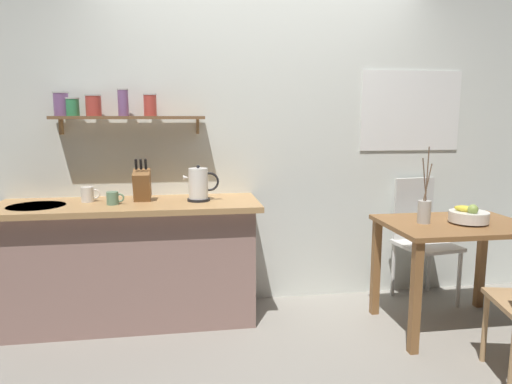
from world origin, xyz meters
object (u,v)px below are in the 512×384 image
at_px(twig_vase, 424,210).
at_px(knife_block, 142,185).
at_px(dining_chair_far, 421,233).
at_px(dining_table, 455,241).
at_px(fruit_bowl, 469,216).
at_px(coffee_mug_spare, 113,198).
at_px(electric_kettle, 199,185).
at_px(coffee_mug_by_sink, 88,194).

distance_m(twig_vase, knife_block, 1.98).
bearing_deg(dining_chair_far, twig_vase, -117.61).
relative_size(dining_table, dining_chair_far, 0.98).
xyz_separation_m(fruit_bowl, coffee_mug_spare, (-2.40, 0.42, 0.12)).
distance_m(dining_table, electric_kettle, 1.83).
xyz_separation_m(dining_table, fruit_bowl, (0.07, -0.04, 0.18)).
distance_m(coffee_mug_by_sink, coffee_mug_spare, 0.23).
bearing_deg(coffee_mug_by_sink, coffee_mug_spare, -35.47).
bearing_deg(fruit_bowl, twig_vase, 168.86).
xyz_separation_m(fruit_bowl, coffee_mug_by_sink, (-2.59, 0.55, 0.12)).
relative_size(dining_table, electric_kettle, 3.73).
bearing_deg(coffee_mug_spare, knife_block, 30.02).
height_order(fruit_bowl, twig_vase, twig_vase).
bearing_deg(coffee_mug_by_sink, twig_vase, -12.14).
xyz_separation_m(dining_chair_far, knife_block, (-2.20, -0.07, 0.46)).
distance_m(fruit_bowl, coffee_mug_by_sink, 2.65).
height_order(dining_chair_far, knife_block, knife_block).
height_order(fruit_bowl, coffee_mug_by_sink, coffee_mug_by_sink).
distance_m(knife_block, coffee_mug_spare, 0.23).
xyz_separation_m(dining_chair_far, fruit_bowl, (0.01, -0.60, 0.27)).
bearing_deg(dining_chair_far, fruit_bowl, -88.72).
bearing_deg(coffee_mug_spare, electric_kettle, 5.32).
bearing_deg(knife_block, twig_vase, -13.67).
bearing_deg(dining_chair_far, coffee_mug_spare, -175.63).
height_order(electric_kettle, knife_block, knife_block).
bearing_deg(dining_table, dining_chair_far, 84.48).
xyz_separation_m(electric_kettle, coffee_mug_spare, (-0.59, -0.05, -0.07)).
distance_m(twig_vase, coffee_mug_by_sink, 2.35).
height_order(dining_table, coffee_mug_by_sink, coffee_mug_by_sink).
bearing_deg(coffee_mug_spare, fruit_bowl, -9.83).
xyz_separation_m(twig_vase, coffee_mug_spare, (-2.10, 0.36, 0.08)).
bearing_deg(coffee_mug_spare, dining_chair_far, 4.37).
distance_m(fruit_bowl, twig_vase, 0.30).
relative_size(dining_chair_far, coffee_mug_spare, 8.27).
xyz_separation_m(fruit_bowl, electric_kettle, (-1.81, 0.47, 0.19)).
bearing_deg(knife_block, electric_kettle, -7.61).
distance_m(dining_chair_far, knife_block, 2.25).
height_order(dining_chair_far, twig_vase, twig_vase).
height_order(twig_vase, coffee_mug_spare, twig_vase).
bearing_deg(fruit_bowl, knife_block, 166.66).
bearing_deg(twig_vase, dining_chair_far, 62.39).
bearing_deg(electric_kettle, knife_block, 172.39).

